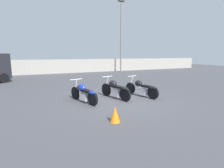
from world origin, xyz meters
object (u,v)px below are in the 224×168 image
(motorcycle_slot_1, at_px, (116,89))
(motorcycle_slot_2, at_px, (142,89))
(traffic_cone_far, at_px, (78,88))
(traffic_cone_near, at_px, (115,114))
(motorcycle_slot_0, at_px, (84,93))
(light_pole_left, at_px, (121,31))

(motorcycle_slot_1, bearing_deg, motorcycle_slot_2, -20.88)
(traffic_cone_far, bearing_deg, motorcycle_slot_2, -45.19)
(traffic_cone_near, bearing_deg, motorcycle_slot_0, 94.83)
(motorcycle_slot_2, xyz_separation_m, traffic_cone_far, (-2.54, 2.56, -0.18))
(traffic_cone_far, bearing_deg, light_pole_left, 50.06)
(motorcycle_slot_1, bearing_deg, light_pole_left, 47.37)
(motorcycle_slot_0, xyz_separation_m, motorcycle_slot_1, (1.53, 0.01, 0.01))
(motorcycle_slot_0, distance_m, motorcycle_slot_2, 2.88)
(motorcycle_slot_0, height_order, traffic_cone_near, motorcycle_slot_0)
(motorcycle_slot_2, height_order, traffic_cone_far, motorcycle_slot_2)
(motorcycle_slot_1, relative_size, motorcycle_slot_2, 0.97)
(motorcycle_slot_0, height_order, motorcycle_slot_1, motorcycle_slot_1)
(motorcycle_slot_0, relative_size, motorcycle_slot_2, 0.93)
(motorcycle_slot_0, relative_size, traffic_cone_far, 4.45)
(light_pole_left, bearing_deg, motorcycle_slot_0, -124.71)
(motorcycle_slot_0, bearing_deg, motorcycle_slot_2, -19.53)
(light_pole_left, distance_m, motorcycle_slot_0, 14.71)
(traffic_cone_near, bearing_deg, light_pole_left, 61.14)
(light_pole_left, bearing_deg, motorcycle_slot_2, -113.61)
(motorcycle_slot_2, relative_size, traffic_cone_near, 4.24)
(light_pole_left, xyz_separation_m, motorcycle_slot_0, (-8.00, -11.54, -4.39))
(motorcycle_slot_0, relative_size, motorcycle_slot_1, 0.96)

